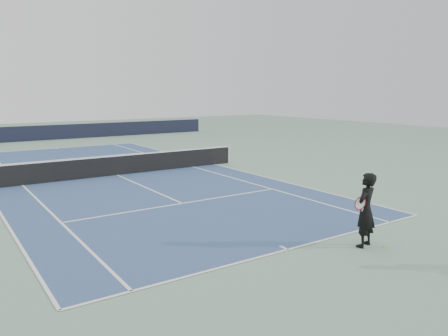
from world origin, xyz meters
TOP-DOWN VIEW (x-y plane):
  - ground at (0.00, 0.00)m, footprint 80.00×80.00m
  - court_surface at (0.00, 0.00)m, footprint 10.97×23.77m
  - tennis_net at (0.00, 0.00)m, footprint 12.90×0.10m
  - windscreen_far at (0.00, 17.88)m, footprint 30.00×0.25m
  - tennis_player at (1.79, -12.75)m, footprint 0.87×0.69m
  - tennis_ball at (2.12, -13.13)m, footprint 0.07×0.07m

SIDE VIEW (x-z plane):
  - ground at x=0.00m, z-range 0.00..0.00m
  - court_surface at x=0.00m, z-range 0.00..0.01m
  - tennis_ball at x=2.12m, z-range 0.00..0.07m
  - tennis_net at x=0.00m, z-range -0.03..1.04m
  - windscreen_far at x=0.00m, z-range 0.00..1.20m
  - tennis_player at x=1.79m, z-range 0.00..1.91m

